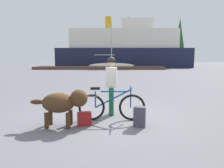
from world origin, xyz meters
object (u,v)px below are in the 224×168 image
object	(u,v)px
person_cyclist	(111,80)
handbag_pannier	(84,119)
backpack	(140,117)
dog	(63,102)
ferry_boat	(124,50)
bicycle	(111,106)
sailboat_moored	(112,66)

from	to	relation	value
person_cyclist	handbag_pannier	distance (m)	1.43
backpack	dog	bearing A→B (deg)	-179.28
dog	ferry_boat	size ratio (longest dim) A/B	0.06
backpack	bicycle	bearing A→B (deg)	145.00
bicycle	ferry_boat	distance (m)	32.15
person_cyclist	handbag_pannier	xyz separation A→B (m)	(-0.64, -0.96, -0.83)
sailboat_moored	ferry_boat	bearing A→B (deg)	69.91
dog	person_cyclist	bearing A→B (deg)	42.92
person_cyclist	sailboat_moored	distance (m)	25.52
handbag_pannier	sailboat_moored	distance (m)	26.48
sailboat_moored	handbag_pannier	bearing A→B (deg)	-90.92
person_cyclist	ferry_boat	xyz separation A→B (m)	(1.94, 31.42, 2.14)
person_cyclist	sailboat_moored	size ratio (longest dim) A/B	0.24
dog	sailboat_moored	distance (m)	26.58
dog	backpack	bearing A→B (deg)	0.72
backpack	ferry_boat	distance (m)	32.60
dog	backpack	size ratio (longest dim) A/B	2.81
handbag_pannier	ferry_boat	xyz separation A→B (m)	(2.59, 32.39, 2.97)
dog	handbag_pannier	size ratio (longest dim) A/B	4.13
handbag_pannier	sailboat_moored	world-z (taller)	sailboat_moored
backpack	ferry_boat	size ratio (longest dim) A/B	0.02
bicycle	backpack	distance (m)	0.84
bicycle	person_cyclist	size ratio (longest dim) A/B	1.05
dog	ferry_boat	bearing A→B (deg)	84.60
person_cyclist	dog	bearing A→B (deg)	-137.08
ferry_boat	sailboat_moored	xyz separation A→B (m)	(-2.16, -5.91, -2.64)
person_cyclist	sailboat_moored	world-z (taller)	sailboat_moored
dog	sailboat_moored	xyz separation A→B (m)	(0.91, 26.56, -0.10)
sailboat_moored	backpack	bearing A→B (deg)	-88.06
ferry_boat	backpack	bearing A→B (deg)	-92.23
dog	backpack	xyz separation A→B (m)	(1.81, 0.02, -0.34)
handbag_pannier	ferry_boat	distance (m)	32.63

